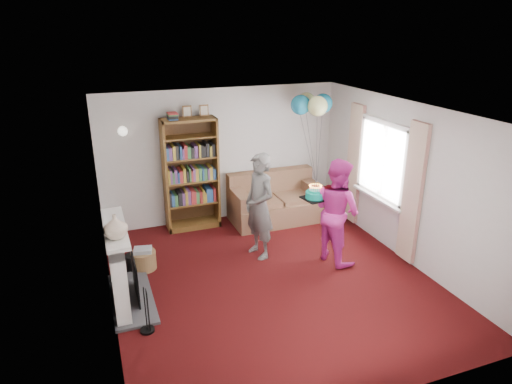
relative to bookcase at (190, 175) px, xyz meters
name	(u,v)px	position (x,y,z in m)	size (l,w,h in m)	color
ground	(272,280)	(0.66, -2.30, -1.00)	(5.00, 5.00, 0.00)	black
wall_back	(222,155)	(0.66, 0.21, 0.25)	(4.50, 0.02, 2.50)	silver
wall_left	(103,225)	(-1.60, -2.30, 0.25)	(0.02, 5.00, 2.50)	silver
wall_right	(407,183)	(2.92, -2.30, 0.25)	(0.02, 5.00, 2.50)	silver
ceiling	(274,111)	(0.66, -2.30, 1.51)	(4.50, 5.00, 0.01)	white
fireplace	(122,268)	(-1.43, -2.11, -0.48)	(0.55, 1.80, 1.12)	#3F3F42
window_bay	(381,175)	(2.86, -1.70, 0.21)	(0.14, 2.02, 2.20)	white
wall_sconce	(123,131)	(-1.09, 0.06, 0.89)	(0.16, 0.23, 0.16)	gold
bookcase	(190,175)	(0.00, 0.00, 0.00)	(0.97, 0.42, 2.25)	#472B14
sofa	(275,202)	(1.57, -0.23, -0.66)	(1.71, 0.91, 0.91)	brown
wicker_basket	(144,259)	(-1.07, -1.31, -0.84)	(0.38, 0.38, 0.35)	#987A47
person_striped	(259,206)	(0.76, -1.51, -0.14)	(0.63, 0.41, 1.72)	black
person_magenta	(337,211)	(1.84, -2.05, -0.16)	(0.81, 0.63, 1.67)	#C6278C
birthday_cake	(315,195)	(1.53, -1.90, 0.09)	(0.36, 0.36, 0.22)	black
balloons	(312,104)	(2.16, -0.45, 1.22)	(0.79, 0.79, 1.73)	#3F3F3F
mantel_vase	(115,226)	(-1.46, -2.45, 0.28)	(0.29, 0.29, 0.30)	beige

